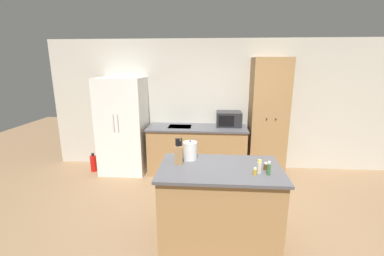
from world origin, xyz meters
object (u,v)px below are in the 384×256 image
at_px(refrigerator, 123,126).
at_px(spice_bottle_short_red, 269,169).
at_px(knife_block, 179,154).
at_px(kettle, 190,151).
at_px(pantry_cabinet, 268,118).
at_px(fire_extinguisher, 94,163).
at_px(spice_bottle_green_herb, 255,172).
at_px(spice_bottle_tall_dark, 266,166).
at_px(spice_bottle_amber_oil, 259,167).
at_px(microwave, 229,119).

distance_m(refrigerator, spice_bottle_short_red, 3.20).
relative_size(knife_block, kettle, 1.29).
relative_size(pantry_cabinet, fire_extinguisher, 5.89).
relative_size(knife_block, spice_bottle_green_herb, 3.81).
bearing_deg(fire_extinguisher, spice_bottle_tall_dark, -32.78).
bearing_deg(spice_bottle_green_herb, spice_bottle_amber_oil, 46.07).
xyz_separation_m(kettle, fire_extinguisher, (-2.10, 1.65, -0.89)).
bearing_deg(kettle, spice_bottle_amber_oil, -24.83).
height_order(pantry_cabinet, spice_bottle_amber_oil, pantry_cabinet).
bearing_deg(refrigerator, spice_bottle_short_red, -42.49).
height_order(microwave, spice_bottle_tall_dark, microwave).
xyz_separation_m(pantry_cabinet, microwave, (-0.73, 0.07, -0.04)).
bearing_deg(refrigerator, pantry_cabinet, 1.66).
xyz_separation_m(spice_bottle_short_red, fire_extinguisher, (-2.99, 2.06, -0.85)).
bearing_deg(microwave, kettle, -107.61).
height_order(refrigerator, spice_bottle_amber_oil, refrigerator).
bearing_deg(fire_extinguisher, spice_bottle_short_red, -34.56).
bearing_deg(refrigerator, spice_bottle_amber_oil, -43.11).
height_order(spice_bottle_tall_dark, spice_bottle_green_herb, spice_bottle_tall_dark).
height_order(refrigerator, spice_bottle_tall_dark, refrigerator).
bearing_deg(fire_extinguisher, microwave, 5.41).
distance_m(knife_block, fire_extinguisher, 2.83).
distance_m(refrigerator, fire_extinguisher, 1.00).
xyz_separation_m(pantry_cabinet, spice_bottle_green_herb, (-0.60, -2.26, -0.13)).
height_order(pantry_cabinet, kettle, pantry_cabinet).
relative_size(refrigerator, spice_bottle_tall_dark, 21.69).
xyz_separation_m(spice_bottle_short_red, spice_bottle_green_herb, (-0.15, -0.02, -0.03)).
bearing_deg(spice_bottle_green_herb, microwave, 93.28).
bearing_deg(spice_bottle_green_herb, knife_block, 163.21).
height_order(refrigerator, microwave, refrigerator).
bearing_deg(microwave, spice_bottle_short_red, -83.00).
xyz_separation_m(refrigerator, spice_bottle_amber_oil, (2.26, -2.12, 0.08)).
bearing_deg(pantry_cabinet, kettle, -126.06).
bearing_deg(pantry_cabinet, knife_block, -126.13).
distance_m(pantry_cabinet, microwave, 0.73).
xyz_separation_m(microwave, spice_bottle_tall_dark, (0.28, -2.18, -0.09)).
distance_m(pantry_cabinet, spice_bottle_short_red, 2.29).
bearing_deg(kettle, fire_extinguisher, 141.84).
xyz_separation_m(knife_block, spice_bottle_tall_dark, (1.01, -0.11, -0.08)).
xyz_separation_m(microwave, spice_bottle_short_red, (0.28, -2.32, -0.05)).
bearing_deg(microwave, pantry_cabinet, -5.73).
distance_m(refrigerator, knife_block, 2.35).
xyz_separation_m(pantry_cabinet, spice_bottle_tall_dark, (-0.45, -2.11, -0.13)).
bearing_deg(knife_block, spice_bottle_short_red, -13.51).
height_order(refrigerator, spice_bottle_short_red, refrigerator).
relative_size(spice_bottle_amber_oil, fire_extinguisher, 0.41).
height_order(pantry_cabinet, microwave, pantry_cabinet).
relative_size(refrigerator, spice_bottle_green_herb, 22.05).
bearing_deg(knife_block, pantry_cabinet, 53.87).
relative_size(microwave, fire_extinguisher, 1.27).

